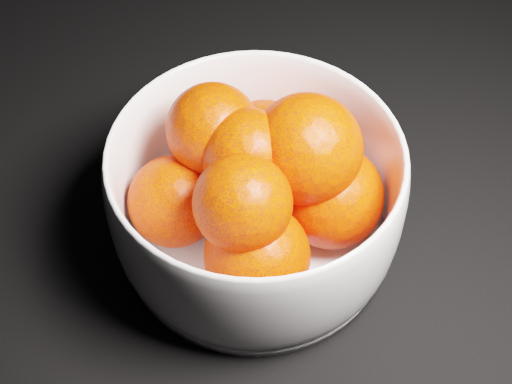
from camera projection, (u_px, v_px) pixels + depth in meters
name	position (u px, v px, depth m)	size (l,w,h in m)	color
ground	(452.00, 127.00, 0.65)	(3.00, 3.00, 0.00)	black
bowl	(256.00, 197.00, 0.53)	(0.22, 0.22, 0.11)	white
orange_pile	(262.00, 180.00, 0.52)	(0.18, 0.17, 0.12)	#FF2A01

